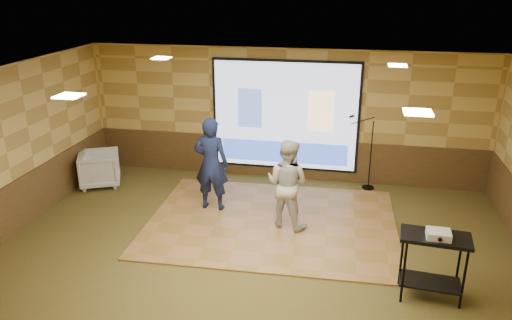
% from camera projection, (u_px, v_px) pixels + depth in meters
% --- Properties ---
extents(ground, '(9.00, 9.00, 0.00)m').
position_uv_depth(ground, '(256.00, 252.00, 8.54)').
color(ground, '#343A1A').
rests_on(ground, ground).
extents(room_shell, '(9.04, 7.04, 3.02)m').
position_uv_depth(room_shell, '(256.00, 136.00, 7.82)').
color(room_shell, tan).
rests_on(room_shell, ground).
extents(wainscot_back, '(9.00, 0.04, 0.95)m').
position_uv_depth(wainscot_back, '(284.00, 158.00, 11.58)').
color(wainscot_back, '#442C16').
rests_on(wainscot_back, ground).
extents(wainscot_left, '(0.04, 7.00, 0.95)m').
position_uv_depth(wainscot_left, '(17.00, 206.00, 9.18)').
color(wainscot_left, '#442C16').
rests_on(wainscot_left, ground).
extents(projector_screen, '(3.32, 0.06, 2.52)m').
position_uv_depth(projector_screen, '(285.00, 117.00, 11.20)').
color(projector_screen, black).
rests_on(projector_screen, room_shell).
extents(downlight_nw, '(0.32, 0.32, 0.02)m').
position_uv_depth(downlight_nw, '(161.00, 58.00, 9.57)').
color(downlight_nw, '#FFECBF').
rests_on(downlight_nw, room_shell).
extents(downlight_ne, '(0.32, 0.32, 0.02)m').
position_uv_depth(downlight_ne, '(398.00, 65.00, 8.78)').
color(downlight_ne, '#FFECBF').
rests_on(downlight_ne, room_shell).
extents(downlight_sw, '(0.32, 0.32, 0.02)m').
position_uv_depth(downlight_sw, '(69.00, 96.00, 6.53)').
color(downlight_sw, '#FFECBF').
rests_on(downlight_sw, room_shell).
extents(downlight_se, '(0.32, 0.32, 0.02)m').
position_uv_depth(downlight_se, '(418.00, 112.00, 5.74)').
color(downlight_se, '#FFECBF').
rests_on(downlight_se, room_shell).
extents(dance_floor, '(4.77, 3.69, 0.03)m').
position_uv_depth(dance_floor, '(272.00, 222.00, 9.56)').
color(dance_floor, '#A16B3B').
rests_on(dance_floor, ground).
extents(player_left, '(0.71, 0.48, 1.89)m').
position_uv_depth(player_left, '(211.00, 164.00, 9.80)').
color(player_left, '#161F45').
rests_on(player_left, dance_floor).
extents(player_right, '(0.98, 0.87, 1.69)m').
position_uv_depth(player_right, '(287.00, 184.00, 9.13)').
color(player_right, beige).
rests_on(player_right, dance_floor).
extents(av_table, '(0.96, 0.51, 1.01)m').
position_uv_depth(av_table, '(434.00, 254.00, 7.11)').
color(av_table, black).
rests_on(av_table, ground).
extents(projector, '(0.34, 0.29, 0.11)m').
position_uv_depth(projector, '(439.00, 234.00, 6.93)').
color(projector, silver).
rests_on(projector, av_table).
extents(mic_stand, '(0.66, 0.27, 1.67)m').
position_uv_depth(mic_stand, '(367.00, 167.00, 10.98)').
color(mic_stand, black).
rests_on(mic_stand, ground).
extents(banquet_chair, '(1.13, 1.12, 0.78)m').
position_uv_depth(banquet_chair, '(100.00, 169.00, 11.18)').
color(banquet_chair, gray).
rests_on(banquet_chair, ground).
extents(duffel_bag, '(0.42, 0.30, 0.25)m').
position_uv_depth(duffel_bag, '(287.00, 178.00, 11.36)').
color(duffel_bag, black).
rests_on(duffel_bag, ground).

